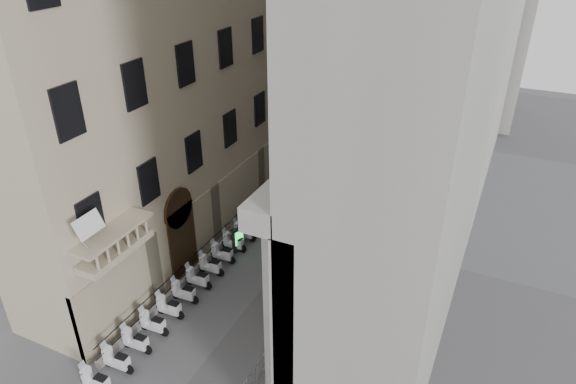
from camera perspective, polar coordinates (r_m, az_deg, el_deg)
name	(u,v)px	position (r m, az deg, el deg)	size (l,w,h in m)	color
iron_fence	(244,225)	(35.52, -4.95, -3.68)	(0.30, 28.00, 1.40)	black
blue_awning	(394,199)	(39.37, 11.70, -0.75)	(1.60, 3.00, 3.00)	navy
flag	(118,357)	(27.39, -18.41, -16.96)	(1.00, 1.40, 8.20)	#9E0C11
scooter_1	(119,370)	(26.77, -18.25, -18.24)	(0.56, 1.40, 1.50)	white
scooter_2	(138,350)	(27.41, -16.35, -16.52)	(0.56, 1.40, 1.50)	white
scooter_3	(155,332)	(28.10, -14.57, -14.87)	(0.56, 1.40, 1.50)	white
scooter_4	(171,316)	(28.83, -12.90, -13.29)	(0.56, 1.40, 1.50)	white
scooter_5	(185,301)	(29.61, -11.34, -11.78)	(0.56, 1.40, 1.50)	white
scooter_6	(199,287)	(30.42, -9.87, -10.34)	(0.56, 1.40, 1.50)	white
scooter_7	(212,274)	(31.28, -8.50, -8.98)	(0.56, 1.40, 1.50)	white
scooter_8	(223,262)	(32.16, -7.21, -7.68)	(0.56, 1.40, 1.50)	white
scooter_9	(234,250)	(33.08, -5.99, -6.45)	(0.56, 1.40, 1.50)	white
scooter_10	(245,239)	(34.02, -4.85, -5.28)	(0.56, 1.40, 1.50)	white
scooter_11	(254,229)	(34.99, -3.77, -4.18)	(0.56, 1.40, 1.50)	white
scooter_12	(263,220)	(35.99, -2.76, -3.13)	(0.56, 1.40, 1.50)	white
scooter_13	(272,211)	(37.00, -1.80, -2.14)	(0.56, 1.40, 1.50)	white
scooter_14	(280,203)	(38.04, -0.90, -1.20)	(0.56, 1.40, 1.50)	white
barrier_1	(261,375)	(25.36, -3.02, -19.68)	(0.60, 2.40, 1.10)	#B4B7BC
barrier_2	(284,340)	(26.89, -0.45, -16.09)	(0.60, 2.40, 1.10)	#B4B7BC
barrier_3	(304,309)	(28.56, 1.76, -12.89)	(0.60, 2.40, 1.10)	#B4B7BC
barrier_4	(321,283)	(30.34, 3.67, -10.03)	(0.60, 2.40, 1.10)	#B4B7BC
barrier_5	(336,260)	(32.22, 5.33, -7.49)	(0.60, 2.40, 1.10)	#B4B7BC
security_tent	(321,132)	(43.67, 3.66, 6.69)	(3.90, 3.90, 3.17)	white
street_lamp	(312,109)	(41.03, 2.65, 9.17)	(2.86, 0.27, 8.79)	gray
info_kiosk	(238,240)	(32.50, -5.56, -5.28)	(0.51, 0.84, 1.71)	black
pedestrian_a	(365,156)	(43.77, 8.56, 4.00)	(0.67, 0.44, 1.83)	black
pedestrian_b	(406,142)	(47.44, 12.99, 5.41)	(0.77, 0.60, 1.59)	black
pedestrian_c	(333,156)	(43.10, 5.00, 3.97)	(0.99, 0.65, 2.03)	black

